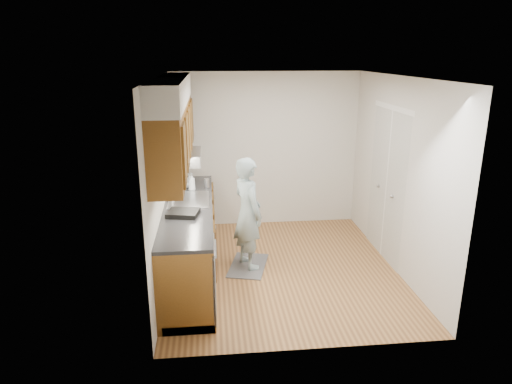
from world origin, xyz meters
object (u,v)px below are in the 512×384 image
Objects in this scene: soap_bottle_b at (189,180)px; steel_can at (207,183)px; person at (248,206)px; soap_bottle_c at (186,182)px; dish_rack at (183,213)px; soap_bottle_a at (192,182)px.

steel_can is at bearing -9.07° from soap_bottle_b.
person is 13.02× the size of steel_can.
soap_bottle_c is 1.34× the size of steel_can.
steel_can is 1.18m from dish_rack.
person is at bearing -38.80° from soap_bottle_c.
dish_rack is at bearing -91.66° from soap_bottle_b.
soap_bottle_b is at bearing 100.29° from dish_rack.
soap_bottle_b is (-0.77, 0.68, 0.18)m from person.
person is at bearing 43.71° from dish_rack.
soap_bottle_c is (-0.82, 0.66, 0.17)m from person.
dish_rack is at bearing -89.16° from soap_bottle_c.
person is 0.85m from steel_can.
person reaches higher than soap_bottle_a.
person is 6.69× the size of soap_bottle_a.
soap_bottle_b is at bearing 25.33° from soap_bottle_c.
person is at bearing -41.63° from soap_bottle_b.
person reaches higher than soap_bottle_b.
soap_bottle_b is 1.15× the size of soap_bottle_c.
person is 9.71× the size of soap_bottle_c.
soap_bottle_a reaches higher than soap_bottle_b.
soap_bottle_a is at bearing -78.16° from soap_bottle_b.
steel_can is (0.24, -0.04, -0.03)m from soap_bottle_b.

